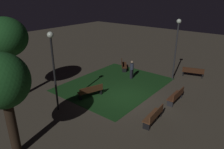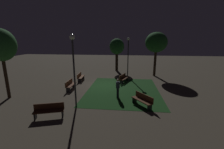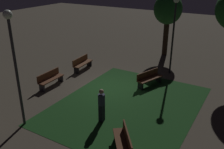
# 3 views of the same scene
# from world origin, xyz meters

# --- Properties ---
(ground_plane) EXTENTS (60.00, 60.00, 0.00)m
(ground_plane) POSITION_xyz_m (0.00, 0.00, 0.00)
(ground_plane) COLOR #4C4438
(grass_lawn) EXTENTS (8.39, 6.68, 0.01)m
(grass_lawn) POSITION_xyz_m (1.29, 1.97, 0.01)
(grass_lawn) COLOR #194219
(grass_lawn) RESTS_ON ground
(bench_corner) EXTENTS (1.83, 0.59, 0.88)m
(bench_corner) POSITION_xyz_m (-1.56, -3.10, 0.48)
(bench_corner) COLOR brown
(bench_corner) RESTS_ON ground
(bench_by_lamp) EXTENTS (1.81, 0.51, 0.88)m
(bench_by_lamp) POSITION_xyz_m (1.57, -3.10, 0.48)
(bench_by_lamp) COLOR brown
(bench_by_lamp) RESTS_ON ground
(bench_front_right) EXTENTS (1.72, 1.48, 0.88)m
(bench_front_right) POSITION_xyz_m (4.60, 3.52, 0.48)
(bench_front_right) COLOR #512D19
(bench_front_right) RESTS_ON ground
(bench_back_row) EXTENTS (1.86, 1.05, 0.88)m
(bench_back_row) POSITION_xyz_m (-1.52, 1.94, 0.48)
(bench_back_row) COLOR #512D19
(bench_back_row) RESTS_ON ground
(bench_lawn_edge) EXTENTS (0.99, 1.86, 0.88)m
(bench_lawn_edge) POSITION_xyz_m (6.86, -2.40, 0.48)
(bench_lawn_edge) COLOR #422314
(bench_lawn_edge) RESTS_ON ground
(tree_lawn_side) EXTENTS (2.18, 2.18, 4.84)m
(tree_lawn_side) POSITION_xyz_m (-7.71, 0.69, 3.57)
(tree_lawn_side) COLOR #2D2116
(tree_lawn_side) RESTS_ON ground
(tree_tall_center) EXTENTS (2.75, 2.75, 5.62)m
(tree_tall_center) POSITION_xyz_m (-4.96, 5.90, 4.30)
(tree_tall_center) COLOR #38281C
(tree_tall_center) RESTS_ON ground
(lamp_post_near_wall) EXTENTS (0.36, 0.36, 5.08)m
(lamp_post_near_wall) POSITION_xyz_m (5.21, -1.26, 3.40)
(lamp_post_near_wall) COLOR #333338
(lamp_post_near_wall) RESTS_ON ground
(lamp_post_plaza_west) EXTENTS (0.36, 0.36, 4.96)m
(lamp_post_plaza_west) POSITION_xyz_m (-4.06, 2.39, 3.33)
(lamp_post_plaza_west) COLOR black
(lamp_post_plaza_west) RESTS_ON ground
(pedestrian) EXTENTS (0.32, 0.32, 1.61)m
(pedestrian) POSITION_xyz_m (3.19, 1.61, 0.85)
(pedestrian) COLOR black
(pedestrian) RESTS_ON ground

